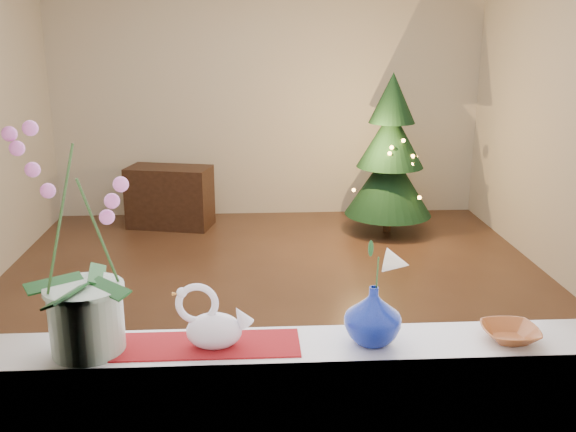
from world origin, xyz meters
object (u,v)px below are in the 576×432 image
swan (214,317)px  blue_vase (373,311)px  paperweight (386,334)px  xmas_tree (390,154)px  amber_dish (510,334)px  orchid_pot (79,242)px  side_table (170,197)px

swan → blue_vase: (0.53, 0.01, 0.01)m
paperweight → xmas_tree: 4.25m
xmas_tree → swan: bearing=-109.7°
xmas_tree → amber_dish: bearing=-96.6°
paperweight → xmas_tree: size_ratio=0.04×
orchid_pot → paperweight: orchid_pot is taller
amber_dish → side_table: size_ratio=0.20×
swan → xmas_tree: bearing=85.2°
swan → side_table: (-0.70, 4.44, -0.72)m
paperweight → swan: bearing=179.3°
side_table → xmas_tree: bearing=5.3°
side_table → paperweight: bearing=-60.9°
blue_vase → amber_dish: size_ratio=1.42×
amber_dish → side_table: 4.80m
amber_dish → xmas_tree: size_ratio=0.10×
paperweight → amber_dish: size_ratio=0.41×
orchid_pot → paperweight: size_ratio=11.32×
paperweight → side_table: bearing=106.0°
paperweight → orchid_pot: bearing=179.6°
paperweight → amber_dish: 0.43m
blue_vase → paperweight: 0.09m
amber_dish → side_table: (-1.70, 4.45, -0.63)m
orchid_pot → amber_dish: bearing=-0.2°
orchid_pot → blue_vase: 0.97m
orchid_pot → xmas_tree: (1.89, 4.14, -0.51)m
swan → amber_dish: 1.00m
orchid_pot → amber_dish: 1.45m
xmas_tree → orchid_pot: bearing=-114.5°
amber_dish → xmas_tree: 4.18m
swan → paperweight: bearing=14.2°
orchid_pot → side_table: bearing=93.7°
orchid_pot → amber_dish: orchid_pot is taller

